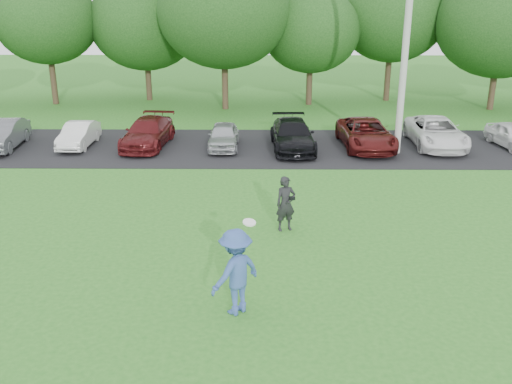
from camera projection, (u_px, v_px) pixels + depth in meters
ground at (254, 296)px, 13.20m from camera, size 100.00×100.00×0.00m
parking_lot at (258, 147)px, 25.43m from camera, size 32.00×6.50×0.03m
utility_pole at (406, 38)px, 22.91m from camera, size 0.28×0.28×9.65m
frisbee_player at (236, 272)px, 12.23m from camera, size 1.41×1.40×2.30m
camera_bystander at (286, 204)px, 16.52m from camera, size 0.69×0.57×1.64m
parked_cars at (247, 134)px, 25.22m from camera, size 30.90×5.19×1.26m
tree_row at (286, 21)px, 32.94m from camera, size 42.39×9.85×8.64m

